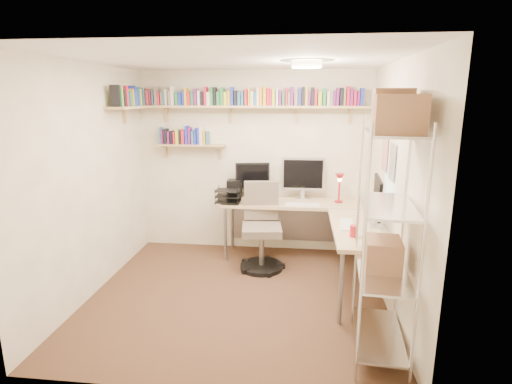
% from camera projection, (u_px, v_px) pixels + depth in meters
% --- Properties ---
extents(ground, '(3.20, 3.20, 0.00)m').
position_uv_depth(ground, '(237.00, 296.00, 4.42)').
color(ground, '#45251D').
rests_on(ground, ground).
extents(room_shell, '(3.24, 3.04, 2.52)m').
position_uv_depth(room_shell, '(236.00, 157.00, 4.06)').
color(room_shell, beige).
rests_on(room_shell, ground).
extents(wall_shelves, '(3.12, 1.09, 0.80)m').
position_uv_depth(wall_shelves, '(219.00, 106.00, 5.25)').
color(wall_shelves, tan).
rests_on(wall_shelves, ground).
extents(corner_desk, '(2.09, 2.03, 1.36)m').
position_uv_depth(corner_desk, '(302.00, 207.00, 5.09)').
color(corner_desk, tan).
rests_on(corner_desk, ground).
extents(office_chair, '(0.58, 0.58, 1.10)m').
position_uv_depth(office_chair, '(262.00, 233.00, 5.08)').
color(office_chair, black).
rests_on(office_chair, ground).
extents(wire_rack, '(0.49, 0.89, 2.21)m').
position_uv_depth(wire_rack, '(390.00, 181.00, 3.12)').
color(wire_rack, silver).
rests_on(wire_rack, ground).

